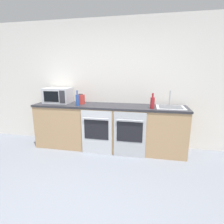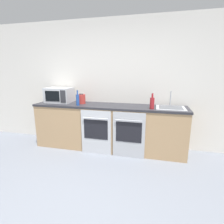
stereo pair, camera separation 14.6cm
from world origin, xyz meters
name	(u,v)px [view 2 (the right image)]	position (x,y,z in m)	size (l,w,h in m)	color
wall_back	(112,84)	(0.00, 2.27, 1.30)	(10.00, 0.06, 2.60)	silver
counter_back	(108,127)	(0.00, 1.95, 0.46)	(3.03, 0.61, 0.91)	tan
oven_left	(96,132)	(-0.16, 1.64, 0.44)	(0.59, 0.06, 0.86)	#B7BABF
oven_right	(129,135)	(0.46, 1.64, 0.44)	(0.59, 0.06, 0.86)	#A8AAAF
microwave	(59,95)	(-1.11, 2.01, 1.07)	(0.54, 0.38, 0.31)	#B7BABF
bottle_blue	(78,100)	(-0.57, 1.78, 1.03)	(0.06, 0.06, 0.30)	#234793
bottle_red	(152,103)	(0.85, 1.80, 1.02)	(0.08, 0.08, 0.28)	maroon
kettle	(81,99)	(-0.58, 1.98, 1.01)	(0.17, 0.17, 0.20)	#B2332D
sink	(171,107)	(1.18, 1.92, 0.93)	(0.51, 0.43, 0.30)	#A8AAAF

